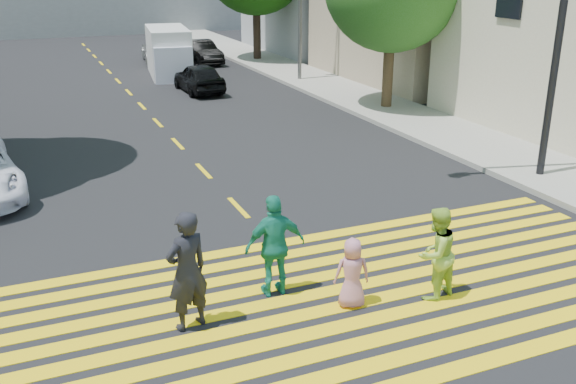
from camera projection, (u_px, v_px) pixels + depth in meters
ground at (364, 339)px, 9.83m from camera, size 120.00×120.00×0.00m
sidewalk_right at (367, 101)px, 25.89m from camera, size 3.00×60.00×0.15m
crosswalk at (327, 301)px, 10.93m from camera, size 13.40×5.30×0.01m
lane_line at (123, 86)px, 29.32m from camera, size 0.12×34.40×0.01m
pedestrian_man at (187, 271)px, 9.84m from camera, size 0.83×0.67×1.96m
pedestrian_woman at (436, 254)px, 10.80m from camera, size 0.94×0.81×1.64m
pedestrian_child at (352, 273)px, 10.58m from camera, size 0.68×0.54×1.22m
pedestrian_extra at (275, 246)px, 10.88m from camera, size 1.07×0.47×1.81m
dark_car_near at (199, 78)px, 27.87m from camera, size 1.62×3.76×1.26m
silver_car at (160, 50)px, 35.88m from camera, size 2.38×4.79×1.34m
dark_car_parked at (201, 52)px, 35.52m from camera, size 1.66×3.97×1.28m
white_van at (169, 53)px, 31.63m from camera, size 2.43×5.10×2.32m
traffic_signal at (516, 18)px, 15.42m from camera, size 4.26×1.31×6.40m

